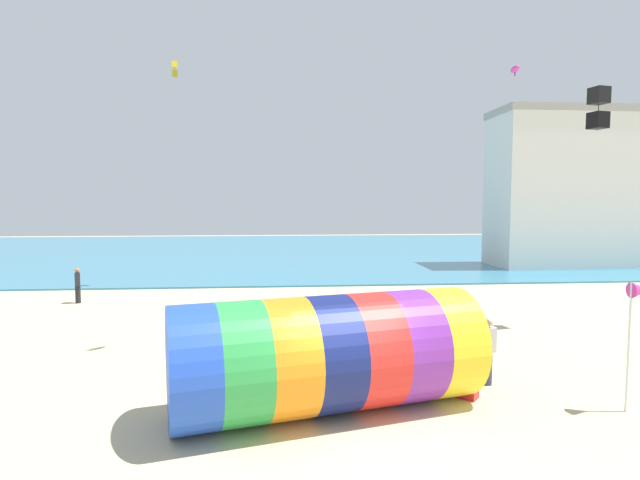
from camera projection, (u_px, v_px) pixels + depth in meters
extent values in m
plane|color=#CCBA8C|center=(351.00, 427.00, 10.61)|extent=(120.00, 120.00, 0.00)
cube|color=teal|center=(296.00, 251.00, 47.68)|extent=(120.00, 40.00, 0.10)
cylinder|color=blue|center=(192.00, 368.00, 10.42)|extent=(1.62, 2.82, 2.66)
cylinder|color=green|center=(240.00, 363.00, 10.74)|extent=(1.62, 2.82, 2.66)
cylinder|color=orange|center=(285.00, 358.00, 11.06)|extent=(1.62, 2.82, 2.66)
cylinder|color=navy|center=(327.00, 354.00, 11.38)|extent=(1.62, 2.82, 2.66)
cylinder|color=red|center=(367.00, 349.00, 11.70)|extent=(1.62, 2.82, 2.66)
cylinder|color=purple|center=(405.00, 345.00, 12.02)|extent=(1.62, 2.82, 2.66)
cylinder|color=yellow|center=(441.00, 342.00, 12.34)|extent=(1.62, 2.82, 2.66)
cylinder|color=black|center=(459.00, 340.00, 12.51)|extent=(0.66, 2.39, 2.44)
cylinder|color=#383D56|center=(488.00, 368.00, 13.06)|extent=(0.24, 0.24, 0.87)
cube|color=white|center=(488.00, 340.00, 13.00)|extent=(0.38, 0.25, 0.65)
sphere|color=beige|center=(489.00, 322.00, 12.96)|extent=(0.24, 0.24, 0.24)
cube|color=black|center=(599.00, 96.00, 18.32)|extent=(0.67, 0.67, 0.60)
cube|color=black|center=(598.00, 120.00, 18.39)|extent=(0.67, 0.67, 0.60)
cylinder|color=black|center=(598.00, 108.00, 18.36)|extent=(0.02, 0.02, 1.60)
ellipsoid|color=#D1339E|center=(515.00, 69.00, 24.03)|extent=(0.51, 0.98, 0.31)
cube|color=#7D1E5E|center=(515.00, 73.00, 24.04)|extent=(0.04, 0.13, 0.24)
cube|color=yellow|center=(175.00, 64.00, 26.82)|extent=(0.35, 0.35, 0.32)
cube|color=olive|center=(175.00, 73.00, 26.85)|extent=(0.35, 0.35, 0.32)
cylinder|color=black|center=(175.00, 69.00, 26.84)|extent=(0.02, 0.02, 0.85)
cylinder|color=black|center=(78.00, 294.00, 23.45)|extent=(0.24, 0.24, 0.82)
cube|color=#232328|center=(77.00, 279.00, 23.40)|extent=(0.33, 0.41, 0.62)
sphere|color=#9E7051|center=(77.00, 270.00, 23.36)|extent=(0.22, 0.22, 0.22)
cube|color=silver|center=(563.00, 192.00, 35.97)|extent=(9.98, 4.63, 10.82)
cube|color=#9D9992|center=(566.00, 113.00, 35.52)|extent=(10.18, 4.72, 0.50)
cylinder|color=silver|center=(629.00, 348.00, 11.28)|extent=(0.05, 0.05, 2.99)
cube|color=red|center=(466.00, 390.00, 12.19)|extent=(0.63, 0.61, 0.36)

